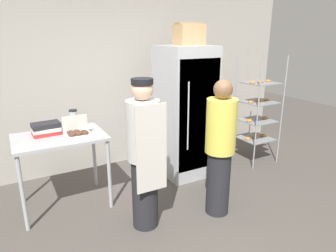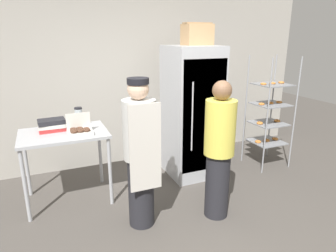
{
  "view_description": "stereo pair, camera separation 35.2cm",
  "coord_description": "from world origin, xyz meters",
  "px_view_note": "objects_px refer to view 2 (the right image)",
  "views": [
    {
      "loc": [
        -1.66,
        -2.2,
        2.07
      ],
      "look_at": [
        -0.02,
        0.74,
        1.04
      ],
      "focal_mm": 32.0,
      "sensor_mm": 36.0,
      "label": 1
    },
    {
      "loc": [
        -1.35,
        -2.36,
        2.07
      ],
      "look_at": [
        -0.02,
        0.74,
        1.04
      ],
      "focal_mm": 32.0,
      "sensor_mm": 36.0,
      "label": 2
    }
  ],
  "objects_px": {
    "refrigerator": "(192,113)",
    "cardboard_storage_box": "(197,34)",
    "binder_stack": "(52,125)",
    "person_baker": "(140,153)",
    "blender_pitcher": "(79,118)",
    "baking_rack": "(269,114)",
    "person_customer": "(219,150)",
    "donut_box": "(80,131)"
  },
  "relations": [
    {
      "from": "binder_stack",
      "to": "cardboard_storage_box",
      "type": "height_order",
      "value": "cardboard_storage_box"
    },
    {
      "from": "refrigerator",
      "to": "binder_stack",
      "type": "xyz_separation_m",
      "value": [
        -1.94,
        0.02,
        0.03
      ]
    },
    {
      "from": "refrigerator",
      "to": "binder_stack",
      "type": "bearing_deg",
      "value": 179.43
    },
    {
      "from": "refrigerator",
      "to": "cardboard_storage_box",
      "type": "distance_m",
      "value": 1.12
    },
    {
      "from": "blender_pitcher",
      "to": "binder_stack",
      "type": "xyz_separation_m",
      "value": [
        -0.33,
        -0.04,
        -0.04
      ]
    },
    {
      "from": "baking_rack",
      "to": "blender_pitcher",
      "type": "xyz_separation_m",
      "value": [
        -2.89,
        0.26,
        0.17
      ]
    },
    {
      "from": "binder_stack",
      "to": "cardboard_storage_box",
      "type": "distance_m",
      "value": 2.32
    },
    {
      "from": "refrigerator",
      "to": "donut_box",
      "type": "xyz_separation_m",
      "value": [
        -1.64,
        -0.27,
        0.01
      ]
    },
    {
      "from": "donut_box",
      "to": "blender_pitcher",
      "type": "xyz_separation_m",
      "value": [
        0.04,
        0.33,
        0.07
      ]
    },
    {
      "from": "refrigerator",
      "to": "person_baker",
      "type": "bearing_deg",
      "value": -139.01
    },
    {
      "from": "baking_rack",
      "to": "donut_box",
      "type": "bearing_deg",
      "value": -178.66
    },
    {
      "from": "binder_stack",
      "to": "person_customer",
      "type": "height_order",
      "value": "person_customer"
    },
    {
      "from": "person_baker",
      "to": "person_customer",
      "type": "xyz_separation_m",
      "value": [
        0.87,
        -0.18,
        -0.04
      ]
    },
    {
      "from": "blender_pitcher",
      "to": "person_customer",
      "type": "height_order",
      "value": "person_customer"
    },
    {
      "from": "baking_rack",
      "to": "person_baker",
      "type": "xyz_separation_m",
      "value": [
        -2.41,
        -0.77,
        0.0
      ]
    },
    {
      "from": "baking_rack",
      "to": "person_customer",
      "type": "height_order",
      "value": "baking_rack"
    },
    {
      "from": "person_baker",
      "to": "person_customer",
      "type": "bearing_deg",
      "value": -11.59
    },
    {
      "from": "baking_rack",
      "to": "cardboard_storage_box",
      "type": "bearing_deg",
      "value": 165.4
    },
    {
      "from": "blender_pitcher",
      "to": "cardboard_storage_box",
      "type": "height_order",
      "value": "cardboard_storage_box"
    },
    {
      "from": "donut_box",
      "to": "person_customer",
      "type": "distance_m",
      "value": 1.66
    },
    {
      "from": "donut_box",
      "to": "baking_rack",
      "type": "bearing_deg",
      "value": 1.34
    },
    {
      "from": "donut_box",
      "to": "person_baker",
      "type": "bearing_deg",
      "value": -53.04
    },
    {
      "from": "donut_box",
      "to": "binder_stack",
      "type": "bearing_deg",
      "value": 135.39
    },
    {
      "from": "donut_box",
      "to": "binder_stack",
      "type": "relative_size",
      "value": 0.89
    },
    {
      "from": "blender_pitcher",
      "to": "binder_stack",
      "type": "bearing_deg",
      "value": -173.13
    },
    {
      "from": "baking_rack",
      "to": "binder_stack",
      "type": "relative_size",
      "value": 5.39
    },
    {
      "from": "binder_stack",
      "to": "cardboard_storage_box",
      "type": "relative_size",
      "value": 0.81
    },
    {
      "from": "person_baker",
      "to": "blender_pitcher",
      "type": "bearing_deg",
      "value": 115.29
    },
    {
      "from": "blender_pitcher",
      "to": "person_baker",
      "type": "height_order",
      "value": "person_baker"
    },
    {
      "from": "blender_pitcher",
      "to": "person_customer",
      "type": "xyz_separation_m",
      "value": [
        1.36,
        -1.21,
        -0.22
      ]
    },
    {
      "from": "person_customer",
      "to": "binder_stack",
      "type": "bearing_deg",
      "value": 145.34
    },
    {
      "from": "donut_box",
      "to": "blender_pitcher",
      "type": "relative_size",
      "value": 1.12
    },
    {
      "from": "donut_box",
      "to": "person_customer",
      "type": "height_order",
      "value": "person_customer"
    },
    {
      "from": "donut_box",
      "to": "person_baker",
      "type": "height_order",
      "value": "person_baker"
    },
    {
      "from": "person_customer",
      "to": "blender_pitcher",
      "type": "bearing_deg",
      "value": 138.28
    },
    {
      "from": "baking_rack",
      "to": "blender_pitcher",
      "type": "distance_m",
      "value": 2.91
    },
    {
      "from": "blender_pitcher",
      "to": "baking_rack",
      "type": "bearing_deg",
      "value": -5.2
    },
    {
      "from": "donut_box",
      "to": "person_baker",
      "type": "distance_m",
      "value": 0.88
    },
    {
      "from": "donut_box",
      "to": "person_customer",
      "type": "relative_size",
      "value": 0.18
    },
    {
      "from": "refrigerator",
      "to": "binder_stack",
      "type": "distance_m",
      "value": 1.94
    },
    {
      "from": "refrigerator",
      "to": "person_customer",
      "type": "bearing_deg",
      "value": -102.2
    },
    {
      "from": "baking_rack",
      "to": "refrigerator",
      "type": "bearing_deg",
      "value": 171.0
    }
  ]
}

